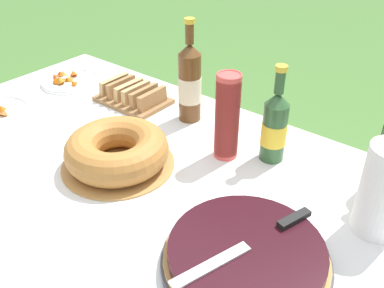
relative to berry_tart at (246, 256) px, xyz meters
name	(u,v)px	position (x,y,z in m)	size (l,w,h in m)	color
garden_table	(159,197)	(-0.36, 0.11, -0.09)	(1.86, 1.00, 0.74)	#A87A47
tablecloth	(158,183)	(-0.36, 0.11, -0.04)	(1.87, 1.01, 0.10)	white
berry_tart	(246,256)	(0.00, 0.00, 0.00)	(0.37, 0.37, 0.06)	#38383D
serving_knife	(257,239)	(0.01, 0.03, 0.04)	(0.13, 0.37, 0.01)	silver
bundt_cake	(117,151)	(-0.50, 0.09, 0.02)	(0.33, 0.33, 0.10)	#B78447
cup_stack	(227,117)	(-0.28, 0.33, 0.10)	(0.07, 0.07, 0.27)	#E04C47
cider_bottle_green	(275,126)	(-0.17, 0.40, 0.08)	(0.08, 0.08, 0.30)	#2D562D
cider_bottle_amber	(190,83)	(-0.51, 0.44, 0.11)	(0.08, 0.08, 0.35)	brown
snack_plate_right	(69,81)	(-1.09, 0.36, -0.02)	(0.24, 0.24, 0.05)	white
paper_towel_roll	(384,190)	(0.18, 0.29, 0.09)	(0.11, 0.11, 0.23)	white
bread_board	(133,95)	(-0.76, 0.41, 0.00)	(0.26, 0.18, 0.07)	olive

